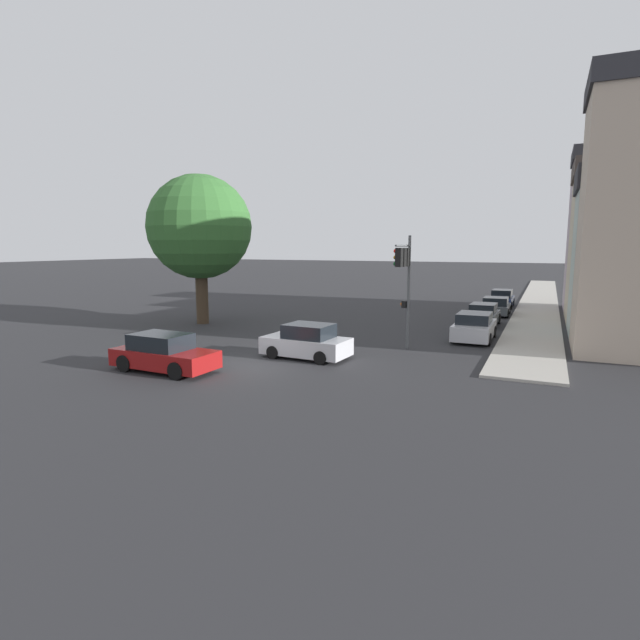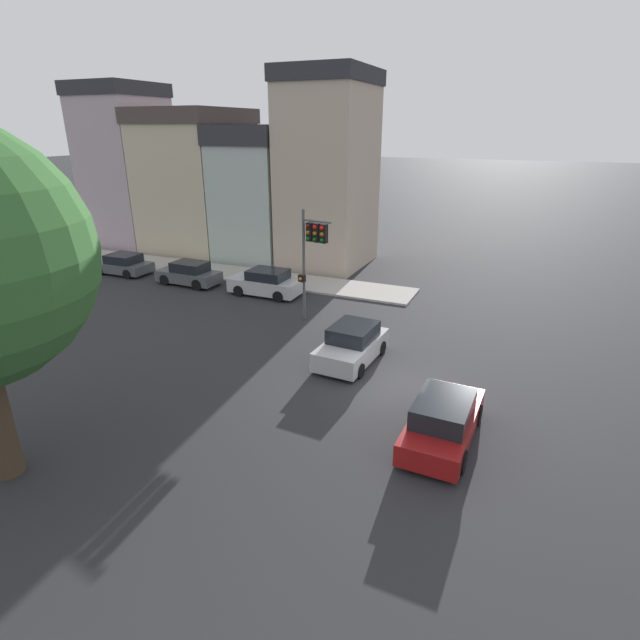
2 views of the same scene
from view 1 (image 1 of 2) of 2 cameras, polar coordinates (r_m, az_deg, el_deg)
The scene contains 11 objects.
ground_plane at distance 21.80m, azimuth -7.59°, elevation -5.25°, with size 300.00×300.00×0.00m, color #28282B.
sidewalk_strip at distance 50.17m, azimuth 23.72°, elevation 1.92°, with size 3.19×60.00×0.12m.
rowhouse_backdrop at distance 36.63m, azimuth 32.48°, elevation 8.12°, with size 8.15×23.30×12.94m.
street_tree at distance 34.03m, azimuth -13.59°, elevation 10.24°, with size 6.76×6.76×9.75m.
traffic_signal at distance 24.65m, azimuth 9.53°, elevation 5.79°, with size 0.59×1.79×5.65m.
crossing_car_0 at distance 23.05m, azimuth -1.52°, elevation -2.55°, with size 4.09×2.20×1.59m.
crossing_car_1 at distance 21.65m, azimuth -17.42°, elevation -3.68°, with size 4.52×2.08×1.56m.
parked_car_0 at distance 28.67m, azimuth 17.21°, elevation -0.78°, with size 2.05×4.25×1.53m.
parked_car_1 at distance 34.10m, azimuth 18.16°, elevation 0.53°, with size 1.91×4.08×1.46m.
parked_car_2 at distance 39.71m, azimuth 19.43°, elevation 1.46°, with size 2.07×3.93×1.35m.
parked_car_3 at distance 45.28m, azimuth 20.07°, elevation 2.29°, with size 1.87×4.22×1.48m.
Camera 1 is at (11.33, -17.90, 5.13)m, focal length 28.00 mm.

